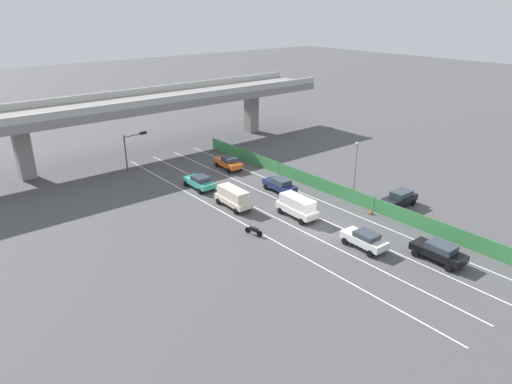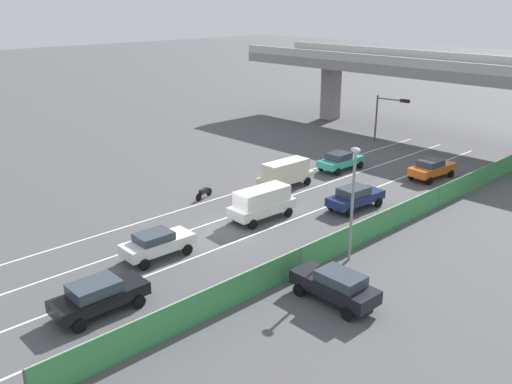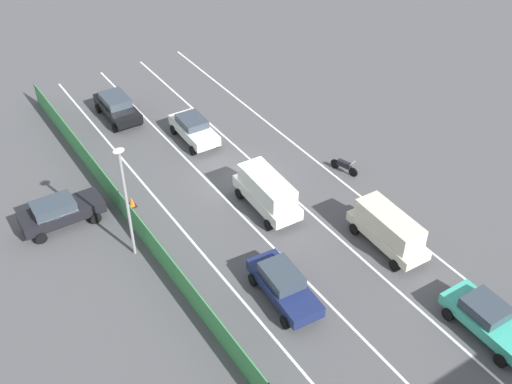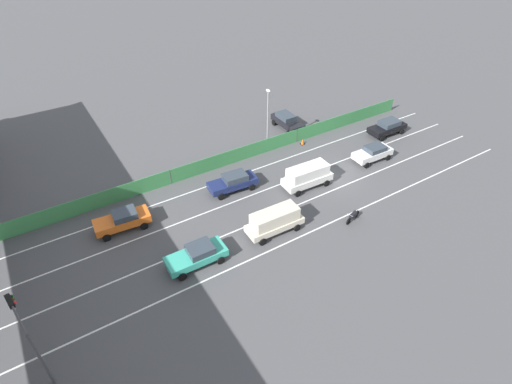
# 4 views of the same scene
# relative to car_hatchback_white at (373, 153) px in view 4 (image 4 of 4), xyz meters

# --- Properties ---
(ground_plane) EXTENTS (300.00, 300.00, 0.00)m
(ground_plane) POSITION_rel_car_hatchback_white_xyz_m (-0.19, 5.54, -0.90)
(ground_plane) COLOR #4C4C4F
(lane_line_left_edge) EXTENTS (0.14, 48.49, 0.01)m
(lane_line_left_edge) POSITION_rel_car_hatchback_white_xyz_m (-5.27, 11.79, -0.89)
(lane_line_left_edge) COLOR silver
(lane_line_left_edge) RESTS_ON ground
(lane_line_mid_left) EXTENTS (0.14, 48.49, 0.01)m
(lane_line_mid_left) POSITION_rel_car_hatchback_white_xyz_m (-1.88, 11.79, -0.89)
(lane_line_mid_left) COLOR silver
(lane_line_mid_left) RESTS_ON ground
(lane_line_mid_right) EXTENTS (0.14, 48.49, 0.01)m
(lane_line_mid_right) POSITION_rel_car_hatchback_white_xyz_m (1.51, 11.79, -0.89)
(lane_line_mid_right) COLOR silver
(lane_line_mid_right) RESTS_ON ground
(lane_line_right_edge) EXTENTS (0.14, 48.49, 0.01)m
(lane_line_right_edge) POSITION_rel_car_hatchback_white_xyz_m (4.90, 11.79, -0.89)
(lane_line_right_edge) COLOR silver
(lane_line_right_edge) RESTS_ON ground
(green_fence) EXTENTS (0.10, 44.59, 1.57)m
(green_fence) POSITION_rel_car_hatchback_white_xyz_m (7.10, 11.79, -0.11)
(green_fence) COLOR #3D8E4C
(green_fence) RESTS_ON ground
(car_hatchback_white) EXTENTS (2.05, 4.28, 1.59)m
(car_hatchback_white) POSITION_rel_car_hatchback_white_xyz_m (0.00, 0.00, 0.00)
(car_hatchback_white) COLOR silver
(car_hatchback_white) RESTS_ON ground
(car_van_cream) EXTENTS (2.04, 4.86, 2.12)m
(car_van_cream) POSITION_rel_car_hatchback_white_xyz_m (-3.61, 14.60, 0.31)
(car_van_cream) COLOR beige
(car_van_cream) RESTS_ON ground
(car_sedan_black) EXTENTS (2.07, 4.56, 1.65)m
(car_sedan_black) POSITION_rel_car_hatchback_white_xyz_m (3.08, -5.37, 0.03)
(car_sedan_black) COLOR black
(car_sedan_black) RESTS_ON ground
(car_taxi_teal) EXTENTS (2.10, 4.58, 1.59)m
(car_taxi_teal) POSITION_rel_car_hatchback_white_xyz_m (-3.46, 21.44, -0.02)
(car_taxi_teal) COLOR teal
(car_taxi_teal) RESTS_ON ground
(car_taxi_orange) EXTENTS (2.25, 4.58, 1.66)m
(car_taxi_orange) POSITION_rel_car_hatchback_white_xyz_m (3.31, 24.91, 0.01)
(car_taxi_orange) COLOR orange
(car_taxi_orange) RESTS_ON ground
(car_van_white) EXTENTS (2.17, 4.84, 2.18)m
(car_van_white) POSITION_rel_car_hatchback_white_xyz_m (-0.05, 8.51, 0.34)
(car_van_white) COLOR silver
(car_van_white) RESTS_ON ground
(car_sedan_navy) EXTENTS (2.20, 4.68, 1.65)m
(car_sedan_navy) POSITION_rel_car_hatchback_white_xyz_m (3.13, 14.64, 0.02)
(car_sedan_navy) COLOR navy
(car_sedan_navy) RESTS_ON ground
(motorcycle) EXTENTS (0.77, 1.90, 0.93)m
(motorcycle) POSITION_rel_car_hatchback_white_xyz_m (-5.99, 8.21, -0.44)
(motorcycle) COLOR black
(motorcycle) RESTS_ON ground
(parked_sedan_dark) EXTENTS (4.53, 1.98, 1.69)m
(parked_sedan_dark) POSITION_rel_car_hatchback_white_xyz_m (10.24, 3.48, 0.04)
(parked_sedan_dark) COLOR black
(parked_sedan_dark) RESTS_ON ground
(traffic_light) EXTENTS (3.49, 0.81, 4.85)m
(traffic_light) POSITION_rel_car_hatchback_white_xyz_m (-6.20, 32.60, 2.59)
(traffic_light) COLOR #47474C
(traffic_light) RESTS_ON ground
(street_lamp) EXTENTS (0.60, 0.36, 6.64)m
(street_lamp) POSITION_rel_car_hatchback_white_xyz_m (7.85, 7.78, 3.17)
(street_lamp) COLOR gray
(street_lamp) RESTS_ON ground
(traffic_cone) EXTENTS (0.47, 0.47, 0.67)m
(traffic_cone) POSITION_rel_car_hatchback_white_xyz_m (6.35, 4.12, -0.59)
(traffic_cone) COLOR orange
(traffic_cone) RESTS_ON ground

